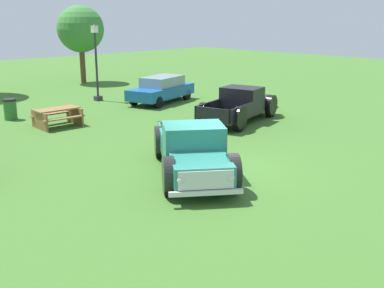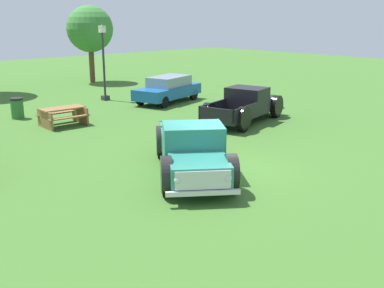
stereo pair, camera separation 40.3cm
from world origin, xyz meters
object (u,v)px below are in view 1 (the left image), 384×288
Objects in this scene: picnic_table at (57,115)px; oak_tree_center at (81,29)px; pickup_truck_behind_left at (242,105)px; sedan_distant_a at (161,89)px; trash_can at (10,109)px; pickup_truck_foreground at (194,153)px; lamp_post_near at (96,61)px.

oak_tree_center reaches higher than picnic_table.
pickup_truck_behind_left is 15.88m from oak_tree_center.
trash_can is (-7.72, 1.45, -0.25)m from sedan_distant_a.
sedan_distant_a is at bearing 10.49° from picnic_table.
pickup_truck_foreground is 1.00× the size of pickup_truck_behind_left.
picnic_table is (-6.54, 4.66, -0.22)m from pickup_truck_behind_left.
pickup_truck_foreground reaches higher than picnic_table.
oak_tree_center reaches higher than sedan_distant_a.
lamp_post_near is at bearing -115.57° from oak_tree_center.
oak_tree_center is (8.31, 19.52, 2.88)m from pickup_truck_foreground.
trash_can is 0.18× the size of oak_tree_center.
pickup_truck_behind_left is 8.03m from picnic_table.
trash_can is at bearing -165.60° from lamp_post_near.
sedan_distant_a is at bearing 53.83° from pickup_truck_foreground.
trash_can reaches higher than picnic_table.
pickup_truck_foreground is 7.98m from pickup_truck_behind_left.
oak_tree_center reaches higher than pickup_truck_foreground.
oak_tree_center is at bearing 84.85° from pickup_truck_behind_left.
pickup_truck_behind_left reaches higher than picnic_table.
lamp_post_near reaches higher than trash_can.
pickup_truck_foreground is 5.45× the size of trash_can.
picnic_table is at bearing 144.54° from pickup_truck_behind_left.
sedan_distant_a is 1.10× the size of lamp_post_near.
trash_can is at bearing 135.06° from pickup_truck_behind_left.
oak_tree_center is (3.22, 6.74, 1.48)m from lamp_post_near.
pickup_truck_foreground is at bearing -87.59° from trash_can.
trash_can is (-0.48, 11.36, -0.27)m from pickup_truck_foreground.
picnic_table is 2.85m from trash_can.
sedan_distant_a is at bearing -10.60° from trash_can.
picnic_table is at bearing -126.10° from oak_tree_center.
lamp_post_near is 5.98m from trash_can.
sedan_distant_a is at bearing 86.81° from pickup_truck_behind_left.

